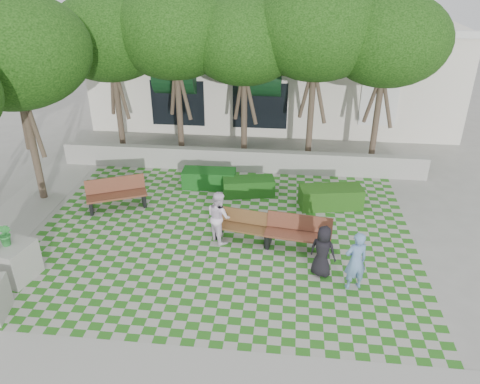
# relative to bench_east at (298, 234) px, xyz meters

# --- Properties ---
(ground) EXTENTS (90.00, 90.00, 0.00)m
(ground) POSITION_rel_bench_east_xyz_m (-2.37, -0.67, -0.50)
(ground) COLOR gray
(ground) RESTS_ON ground
(lawn) EXTENTS (12.00, 12.00, 0.00)m
(lawn) POSITION_rel_bench_east_xyz_m (-2.37, 0.33, -0.50)
(lawn) COLOR #2B721E
(lawn) RESTS_ON ground
(sidewalk_south) EXTENTS (16.00, 2.00, 0.01)m
(sidewalk_south) POSITION_rel_bench_east_xyz_m (-2.37, -5.37, -0.50)
(sidewalk_south) COLOR #9E9B93
(sidewalk_south) RESTS_ON ground
(sidewalk_west) EXTENTS (2.00, 12.00, 0.01)m
(sidewalk_west) POSITION_rel_bench_east_xyz_m (-9.57, 0.33, -0.50)
(sidewalk_west) COLOR #9E9B93
(sidewalk_west) RESTS_ON ground
(retaining_wall) EXTENTS (15.00, 0.36, 0.90)m
(retaining_wall) POSITION_rel_bench_east_xyz_m (-2.37, 5.53, -0.05)
(retaining_wall) COLOR #9E9B93
(retaining_wall) RESTS_ON ground
(bench_east) EXTENTS (2.07, 0.94, 1.05)m
(bench_east) POSITION_rel_bench_east_xyz_m (0.00, 0.00, 0.00)
(bench_east) COLOR brown
(bench_east) RESTS_ON ground
(bench_mid) EXTENTS (1.88, 0.92, 0.94)m
(bench_mid) POSITION_rel_bench_east_xyz_m (-1.70, 0.32, -0.05)
(bench_mid) COLOR brown
(bench_mid) RESTS_ON ground
(bench_west) EXTENTS (2.15, 1.47, 1.08)m
(bench_west) POSITION_rel_bench_east_xyz_m (-6.36, 1.88, 0.02)
(bench_west) COLOR brown
(bench_west) RESTS_ON ground
(hedge_east) EXTENTS (2.30, 1.25, 0.76)m
(hedge_east) POSITION_rel_bench_east_xyz_m (1.15, 2.75, -0.12)
(hedge_east) COLOR #1E4A13
(hedge_east) RESTS_ON ground
(hedge_midright) EXTENTS (2.00, 1.12, 0.66)m
(hedge_midright) POSITION_rel_bench_east_xyz_m (-1.83, 3.37, -0.17)
(hedge_midright) COLOR #154412
(hedge_midright) RESTS_ON ground
(hedge_midleft) EXTENTS (2.03, 0.85, 0.71)m
(hedge_midleft) POSITION_rel_bench_east_xyz_m (-3.40, 3.86, -0.15)
(hedge_midleft) COLOR #134817
(hedge_midleft) RESTS_ON ground
(planter_back) EXTENTS (1.26, 1.26, 1.76)m
(planter_back) POSITION_rel_bench_east_xyz_m (-7.82, -2.34, 0.08)
(planter_back) COLOR #9E9B93
(planter_back) RESTS_ON ground
(person_blue) EXTENTS (0.73, 0.60, 1.73)m
(person_blue) POSITION_rel_bench_east_xyz_m (1.48, -1.76, 0.36)
(person_blue) COLOR #6589B8
(person_blue) RESTS_ON ground
(person_dark) EXTENTS (0.89, 0.76, 1.54)m
(person_dark) POSITION_rel_bench_east_xyz_m (0.66, -1.25, 0.26)
(person_dark) COLOR black
(person_dark) RESTS_ON ground
(person_white) EXTENTS (1.01, 1.04, 1.68)m
(person_white) POSITION_rel_bench_east_xyz_m (-2.46, 0.19, 0.34)
(person_white) COLOR white
(person_white) RESTS_ON ground
(tree_row) EXTENTS (17.70, 13.40, 7.41)m
(tree_row) POSITION_rel_bench_east_xyz_m (-4.23, 5.28, 4.67)
(tree_row) COLOR #47382B
(tree_row) RESTS_ON ground
(building) EXTENTS (18.00, 8.92, 5.15)m
(building) POSITION_rel_bench_east_xyz_m (-1.44, 13.41, 2.01)
(building) COLOR silver
(building) RESTS_ON ground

